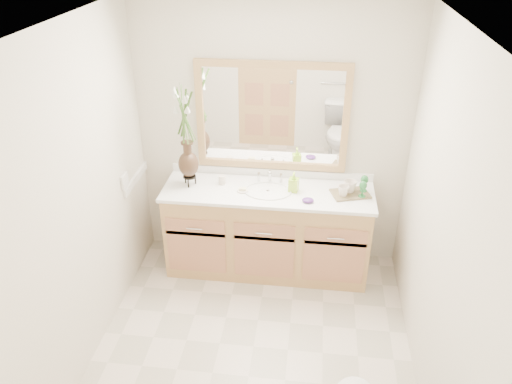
# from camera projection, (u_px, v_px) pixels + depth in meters

# --- Properties ---
(floor) EXTENTS (2.60, 2.60, 0.00)m
(floor) POSITION_uv_depth(u_px,v_px,m) (254.00, 347.00, 3.87)
(floor) COLOR beige
(floor) RESTS_ON ground
(ceiling) EXTENTS (2.40, 2.60, 0.02)m
(ceiling) POSITION_uv_depth(u_px,v_px,m) (252.00, 27.00, 2.69)
(ceiling) COLOR white
(ceiling) RESTS_ON wall_back
(wall_back) EXTENTS (2.40, 0.02, 2.40)m
(wall_back) POSITION_uv_depth(u_px,v_px,m) (272.00, 138.00, 4.41)
(wall_back) COLOR beige
(wall_back) RESTS_ON floor
(wall_front) EXTENTS (2.40, 0.02, 2.40)m
(wall_front) POSITION_uv_depth(u_px,v_px,m) (215.00, 374.00, 2.16)
(wall_front) COLOR beige
(wall_front) RESTS_ON floor
(wall_left) EXTENTS (0.02, 2.60, 2.40)m
(wall_left) POSITION_uv_depth(u_px,v_px,m) (79.00, 204.00, 3.41)
(wall_left) COLOR beige
(wall_left) RESTS_ON floor
(wall_right) EXTENTS (0.02, 2.60, 2.40)m
(wall_right) POSITION_uv_depth(u_px,v_px,m) (441.00, 228.00, 3.15)
(wall_right) COLOR beige
(wall_right) RESTS_ON floor
(vanity) EXTENTS (1.80, 0.55, 0.80)m
(vanity) POSITION_uv_depth(u_px,v_px,m) (267.00, 231.00, 4.55)
(vanity) COLOR tan
(vanity) RESTS_ON floor
(counter) EXTENTS (1.84, 0.57, 0.03)m
(counter) POSITION_uv_depth(u_px,v_px,m) (268.00, 192.00, 4.35)
(counter) COLOR white
(counter) RESTS_ON vanity
(sink) EXTENTS (0.38, 0.34, 0.23)m
(sink) POSITION_uv_depth(u_px,v_px,m) (268.00, 197.00, 4.35)
(sink) COLOR white
(sink) RESTS_ON counter
(mirror) EXTENTS (1.32, 0.04, 0.97)m
(mirror) POSITION_uv_depth(u_px,v_px,m) (272.00, 117.00, 4.29)
(mirror) COLOR white
(mirror) RESTS_ON wall_back
(switch_plate) EXTENTS (0.02, 0.12, 0.12)m
(switch_plate) POSITION_uv_depth(u_px,v_px,m) (125.00, 181.00, 4.18)
(switch_plate) COLOR white
(switch_plate) RESTS_ON wall_left
(flower_vase) EXTENTS (0.21, 0.21, 0.85)m
(flower_vase) POSITION_uv_depth(u_px,v_px,m) (186.00, 124.00, 4.14)
(flower_vase) COLOR black
(flower_vase) RESTS_ON counter
(tumbler) EXTENTS (0.06, 0.06, 0.08)m
(tumbler) POSITION_uv_depth(u_px,v_px,m) (222.00, 180.00, 4.42)
(tumbler) COLOR beige
(tumbler) RESTS_ON counter
(soap_dish) EXTENTS (0.10, 0.10, 0.03)m
(soap_dish) POSITION_uv_depth(u_px,v_px,m) (243.00, 190.00, 4.32)
(soap_dish) COLOR beige
(soap_dish) RESTS_ON counter
(soap_bottle) EXTENTS (0.09, 0.09, 0.16)m
(soap_bottle) POSITION_uv_depth(u_px,v_px,m) (294.00, 183.00, 4.29)
(soap_bottle) COLOR #AAE235
(soap_bottle) RESTS_ON counter
(purple_dish) EXTENTS (0.11, 0.09, 0.03)m
(purple_dish) POSITION_uv_depth(u_px,v_px,m) (308.00, 200.00, 4.15)
(purple_dish) COLOR #502673
(purple_dish) RESTS_ON counter
(tray) EXTENTS (0.36, 0.30, 0.02)m
(tray) POSITION_uv_depth(u_px,v_px,m) (350.00, 194.00, 4.27)
(tray) COLOR brown
(tray) RESTS_ON counter
(mug_left) EXTENTS (0.11, 0.10, 0.10)m
(mug_left) POSITION_uv_depth(u_px,v_px,m) (343.00, 190.00, 4.20)
(mug_left) COLOR beige
(mug_left) RESTS_ON tray
(mug_right) EXTENTS (0.15, 0.14, 0.11)m
(mug_right) POSITION_uv_depth(u_px,v_px,m) (350.00, 186.00, 4.26)
(mug_right) COLOR beige
(mug_right) RESTS_ON tray
(goblet_front) EXTENTS (0.06, 0.06, 0.14)m
(goblet_front) POSITION_uv_depth(u_px,v_px,m) (363.00, 186.00, 4.17)
(goblet_front) COLOR #246C32
(goblet_front) RESTS_ON tray
(goblet_back) EXTENTS (0.07, 0.07, 0.15)m
(goblet_back) POSITION_uv_depth(u_px,v_px,m) (364.00, 181.00, 4.25)
(goblet_back) COLOR #246C32
(goblet_back) RESTS_ON tray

